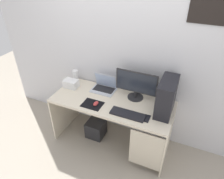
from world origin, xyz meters
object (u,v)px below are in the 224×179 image
(pc_tower, at_px, (167,97))
(speaker, at_px, (76,76))
(laptop, at_px, (104,87))
(cell_phone, at_px, (147,118))
(monitor, at_px, (136,85))
(subwoofer, at_px, (96,128))
(mouse_left, at_px, (96,104))
(projector, at_px, (71,84))
(keyboard, at_px, (128,114))

(pc_tower, bearing_deg, speaker, 172.87)
(pc_tower, bearing_deg, laptop, 170.83)
(laptop, xyz_separation_m, cell_phone, (0.72, -0.36, -0.04))
(monitor, height_order, subwoofer, monitor)
(mouse_left, relative_size, cell_phone, 0.74)
(projector, bearing_deg, keyboard, -14.95)
(monitor, xyz_separation_m, projector, (-0.93, -0.11, -0.15))
(mouse_left, bearing_deg, projector, 155.68)
(subwoofer, bearing_deg, laptop, 73.50)
(speaker, bearing_deg, subwoofer, -28.25)
(pc_tower, bearing_deg, keyboard, -147.43)
(pc_tower, height_order, speaker, pc_tower)
(projector, bearing_deg, monitor, 6.84)
(pc_tower, distance_m, speaker, 1.38)
(mouse_left, height_order, subwoofer, mouse_left)
(projector, bearing_deg, speaker, 97.13)
(mouse_left, xyz_separation_m, cell_phone, (0.66, 0.00, -0.02))
(laptop, relative_size, keyboard, 0.79)
(subwoofer, bearing_deg, projector, 170.37)
(laptop, height_order, mouse_left, laptop)
(monitor, bearing_deg, pc_tower, -16.53)
(monitor, bearing_deg, cell_phone, -53.42)
(mouse_left, bearing_deg, laptop, 98.61)
(mouse_left, bearing_deg, speaker, 143.82)
(pc_tower, height_order, mouse_left, pc_tower)
(laptop, bearing_deg, speaker, 176.59)
(keyboard, bearing_deg, projector, 165.05)
(projector, xyz_separation_m, subwoofer, (0.41, -0.07, -0.66))
(pc_tower, relative_size, projector, 2.16)
(monitor, relative_size, laptop, 1.64)
(laptop, height_order, projector, laptop)
(pc_tower, height_order, subwoofer, pc_tower)
(speaker, distance_m, cell_phone, 1.27)
(projector, bearing_deg, laptop, 15.73)
(keyboard, bearing_deg, speaker, 156.96)
(keyboard, height_order, subwoofer, keyboard)
(laptop, relative_size, speaker, 1.78)
(projector, xyz_separation_m, cell_phone, (1.18, -0.23, -0.05))
(pc_tower, xyz_separation_m, cell_phone, (-0.16, -0.22, -0.21))
(keyboard, bearing_deg, laptop, 141.81)
(laptop, distance_m, cell_phone, 0.81)
(monitor, height_order, cell_phone, monitor)
(speaker, xyz_separation_m, subwoofer, (0.43, -0.23, -0.70))
(pc_tower, bearing_deg, cell_phone, -125.30)
(keyboard, relative_size, subwoofer, 1.64)
(cell_phone, bearing_deg, monitor, 126.58)
(projector, height_order, keyboard, projector)
(mouse_left, bearing_deg, cell_phone, 0.39)
(keyboard, relative_size, cell_phone, 3.23)
(laptop, bearing_deg, keyboard, -38.19)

